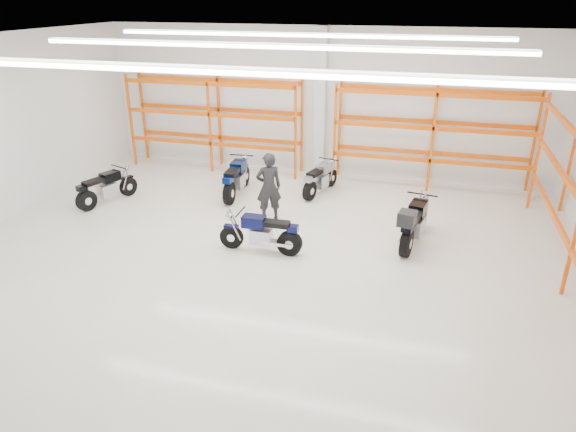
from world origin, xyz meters
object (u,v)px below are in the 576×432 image
(motorcycle_back_a, at_px, (104,189))
(motorcycle_back_d, at_px, (413,224))
(standing_man, at_px, (269,187))
(structural_column, at_px, (321,104))
(motorcycle_back_c, at_px, (319,180))
(motorcycle_back_b, at_px, (236,179))
(motorcycle_main, at_px, (264,234))

(motorcycle_back_a, relative_size, motorcycle_back_d, 0.83)
(standing_man, bearing_deg, structural_column, -124.67)
(motorcycle_back_c, bearing_deg, motorcycle_back_d, -44.27)
(motorcycle_back_c, distance_m, structural_column, 2.59)
(motorcycle_back_a, height_order, motorcycle_back_b, motorcycle_back_b)
(motorcycle_back_a, distance_m, standing_man, 4.69)
(motorcycle_main, relative_size, motorcycle_back_d, 0.86)
(motorcycle_back_a, distance_m, motorcycle_back_b, 3.60)
(motorcycle_back_d, height_order, structural_column, structural_column)
(motorcycle_main, bearing_deg, structural_column, 89.81)
(motorcycle_back_b, xyz_separation_m, motorcycle_back_d, (5.02, -1.93, 0.06))
(motorcycle_back_d, bearing_deg, motorcycle_main, -159.37)
(motorcycle_back_a, xyz_separation_m, motorcycle_back_c, (5.51, 2.32, -0.01))
(motorcycle_main, distance_m, motorcycle_back_c, 3.91)
(motorcycle_back_b, distance_m, structural_column, 3.63)
(motorcycle_main, xyz_separation_m, motorcycle_back_d, (3.18, 1.20, 0.11))
(motorcycle_back_a, relative_size, standing_man, 1.04)
(motorcycle_back_b, relative_size, motorcycle_back_d, 0.96)
(standing_man, xyz_separation_m, structural_column, (0.45, 3.94, 1.36))
(motorcycle_main, relative_size, structural_column, 0.43)
(motorcycle_main, distance_m, motorcycle_back_b, 3.63)
(motorcycle_back_b, relative_size, standing_man, 1.20)
(motorcycle_back_a, bearing_deg, motorcycle_back_b, 25.49)
(motorcycle_back_c, height_order, motorcycle_back_d, motorcycle_back_d)
(motorcycle_back_b, distance_m, standing_man, 2.01)
(motorcycle_back_c, bearing_deg, motorcycle_back_a, -157.22)
(motorcycle_back_d, relative_size, standing_man, 1.25)
(motorcycle_back_b, height_order, motorcycle_back_c, motorcycle_back_b)
(motorcycle_back_a, distance_m, structural_column, 6.81)
(motorcycle_back_b, height_order, structural_column, structural_column)
(motorcycle_main, bearing_deg, motorcycle_back_a, 162.86)
(standing_man, bearing_deg, motorcycle_back_a, -25.99)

